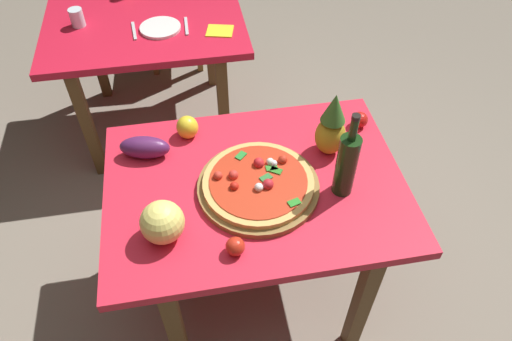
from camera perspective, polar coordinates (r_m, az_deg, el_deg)
name	(u,v)px	position (r m, az deg, el deg)	size (l,w,h in m)	color
ground_plane	(255,282)	(2.42, -0.08, -13.37)	(10.00, 10.00, 0.00)	gray
display_table	(255,199)	(1.88, -0.10, -3.51)	(1.14, 0.83, 0.76)	brown
background_table	(147,36)	(2.87, -13.06, 15.53)	(1.10, 0.86, 0.76)	brown
dining_chair	(170,6)	(3.51, -10.32, 18.97)	(0.42, 0.42, 0.85)	olive
pizza_board	(258,187)	(1.77, 0.28, -1.99)	(0.46, 0.46, 0.03)	olive
pizza	(258,182)	(1.75, 0.26, -1.34)	(0.42, 0.42, 0.06)	#DDA958
wine_bottle	(347,164)	(1.70, 10.87, 0.78)	(0.08, 0.08, 0.37)	#173213
pineapple_left	(332,127)	(1.86, 9.11, 5.20)	(0.12, 0.12, 0.28)	#B09423
melon	(162,222)	(1.62, -11.24, -6.15)	(0.15, 0.15, 0.15)	#EADD6D
bell_pepper	(187,127)	(1.98, -8.29, 5.19)	(0.09, 0.09, 0.10)	yellow
eggplant	(145,147)	(1.92, -13.28, 2.74)	(0.20, 0.09, 0.09)	#522053
tomato_at_corner	(235,246)	(1.59, -2.52, -9.14)	(0.07, 0.07, 0.07)	red
tomato_beside_pepper	(360,120)	(2.05, 12.42, 6.00)	(0.07, 0.07, 0.07)	red
drinking_glass_water	(77,17)	(2.84, -20.80, 16.88)	(0.07, 0.07, 0.10)	silver
dinner_plate	(160,28)	(2.71, -11.47, 16.53)	(0.22, 0.22, 0.02)	white
fork_utensil	(134,31)	(2.72, -14.50, 16.00)	(0.02, 0.18, 0.01)	silver
knife_utensil	(186,26)	(2.71, -8.40, 16.86)	(0.02, 0.18, 0.01)	silver
napkin_folded	(220,31)	(2.65, -4.40, 16.46)	(0.14, 0.12, 0.01)	yellow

